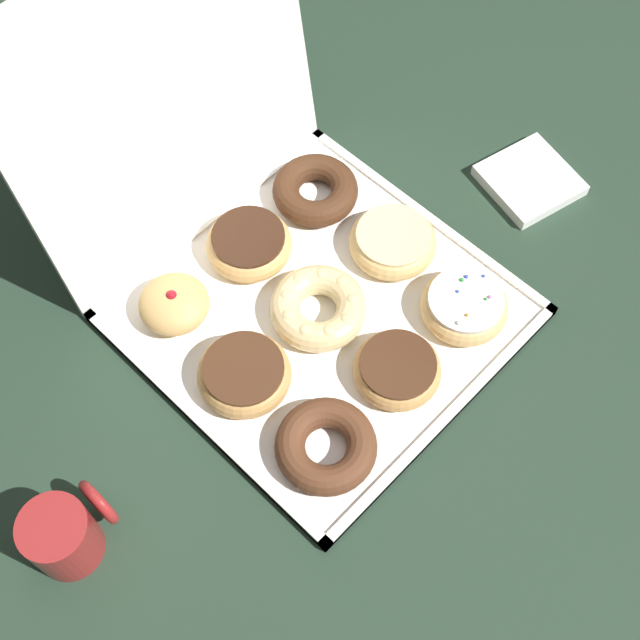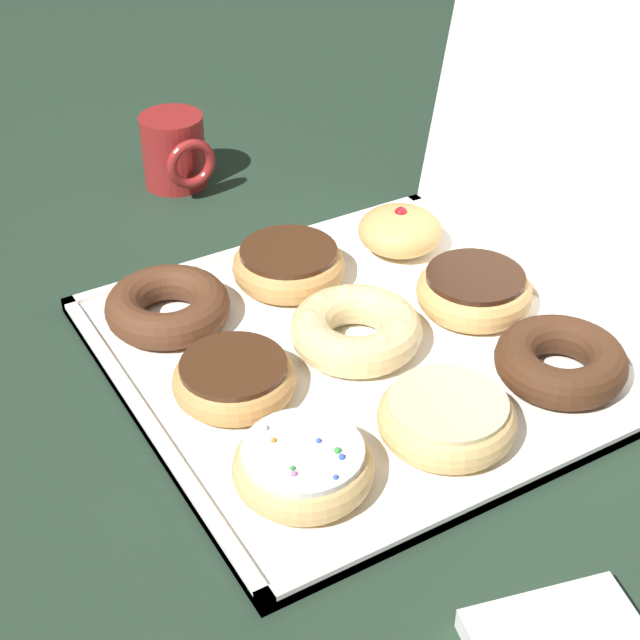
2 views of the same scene
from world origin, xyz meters
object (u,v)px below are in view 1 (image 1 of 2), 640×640
at_px(glazed_ring_donut_5, 390,240).
at_px(chocolate_cake_ring_donut_8, 315,190).
at_px(chocolate_frosted_donut_7, 246,246).
at_px(coffee_mug, 64,534).
at_px(chocolate_frosted_donut_1, 399,368).
at_px(napkin_stack, 529,180).
at_px(chocolate_cake_ring_donut_0, 326,446).
at_px(chocolate_frosted_donut_3, 243,373).
at_px(donut_box, 321,315).
at_px(sprinkle_donut_2, 464,306).
at_px(cruller_donut_4, 319,308).
at_px(jelly_filled_donut_6, 174,304).

xyz_separation_m(glazed_ring_donut_5, chocolate_cake_ring_donut_8, (-0.01, 0.13, -0.00)).
bearing_deg(chocolate_frosted_donut_7, coffee_mug, -160.95).
distance_m(chocolate_frosted_donut_1, glazed_ring_donut_5, 0.19).
bearing_deg(napkin_stack, chocolate_frosted_donut_7, 152.02).
distance_m(chocolate_cake_ring_donut_0, chocolate_frosted_donut_7, 0.29).
bearing_deg(coffee_mug, chocolate_frosted_donut_1, -16.66).
height_order(chocolate_cake_ring_donut_0, coffee_mug, coffee_mug).
xyz_separation_m(chocolate_frosted_donut_3, chocolate_cake_ring_donut_8, (0.26, 0.13, -0.00)).
relative_size(chocolate_frosted_donut_3, glazed_ring_donut_5, 0.99).
xyz_separation_m(glazed_ring_donut_5, napkin_stack, (0.22, -0.06, -0.02)).
distance_m(donut_box, coffee_mug, 0.41).
relative_size(sprinkle_donut_2, chocolate_cake_ring_donut_8, 0.95).
relative_size(sprinkle_donut_2, glazed_ring_donut_5, 0.96).
xyz_separation_m(chocolate_frosted_donut_7, coffee_mug, (-0.40, -0.14, 0.01)).
xyz_separation_m(chocolate_frosted_donut_3, glazed_ring_donut_5, (0.27, 0.00, -0.00)).
bearing_deg(sprinkle_donut_2, cruller_donut_4, 135.28).
xyz_separation_m(chocolate_frosted_donut_7, napkin_stack, (0.36, -0.19, -0.02)).
bearing_deg(jelly_filled_donut_6, chocolate_frosted_donut_3, -91.97).
bearing_deg(jelly_filled_donut_6, chocolate_frosted_donut_1, -63.10).
xyz_separation_m(sprinkle_donut_2, cruller_donut_4, (-0.13, 0.13, 0.00)).
xyz_separation_m(cruller_donut_4, chocolate_cake_ring_donut_8, (0.13, 0.13, -0.00)).
bearing_deg(sprinkle_donut_2, coffee_mug, 166.81).
distance_m(chocolate_frosted_donut_1, chocolate_cake_ring_donut_8, 0.29).
height_order(chocolate_frosted_donut_7, coffee_mug, coffee_mug).
bearing_deg(coffee_mug, chocolate_frosted_donut_7, 19.05).
height_order(chocolate_cake_ring_donut_8, napkin_stack, chocolate_cake_ring_donut_8).
distance_m(jelly_filled_donut_6, napkin_stack, 0.52).
distance_m(cruller_donut_4, jelly_filled_donut_6, 0.18).
bearing_deg(donut_box, sprinkle_donut_2, -46.17).
xyz_separation_m(chocolate_cake_ring_donut_0, chocolate_frosted_donut_7, (0.13, 0.27, 0.00)).
bearing_deg(chocolate_frosted_donut_3, chocolate_frosted_donut_7, 45.31).
height_order(chocolate_frosted_donut_1, napkin_stack, chocolate_frosted_donut_1).
bearing_deg(jelly_filled_donut_6, chocolate_cake_ring_donut_8, -0.08).
height_order(donut_box, cruller_donut_4, cruller_donut_4).
bearing_deg(chocolate_cake_ring_donut_8, cruller_donut_4, -134.37).
bearing_deg(jelly_filled_donut_6, chocolate_frosted_donut_7, -0.28).
height_order(chocolate_frosted_donut_3, cruller_donut_4, cruller_donut_4).
relative_size(glazed_ring_donut_5, napkin_stack, 1.00).
height_order(donut_box, coffee_mug, coffee_mug).
height_order(chocolate_cake_ring_donut_0, napkin_stack, chocolate_cake_ring_donut_0).
bearing_deg(chocolate_cake_ring_donut_8, donut_box, -133.28).
relative_size(sprinkle_donut_2, coffee_mug, 1.16).
height_order(chocolate_frosted_donut_1, chocolate_frosted_donut_3, chocolate_frosted_donut_3).
bearing_deg(glazed_ring_donut_5, coffee_mug, -178.91).
distance_m(cruller_donut_4, chocolate_cake_ring_donut_8, 0.19).
height_order(donut_box, chocolate_frosted_donut_3, chocolate_frosted_donut_3).
relative_size(chocolate_frosted_donut_1, sprinkle_donut_2, 0.97).
distance_m(sprinkle_donut_2, napkin_stack, 0.24).
bearing_deg(cruller_donut_4, sprinkle_donut_2, -44.72).
height_order(glazed_ring_donut_5, coffee_mug, coffee_mug).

